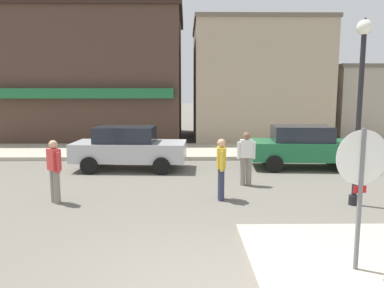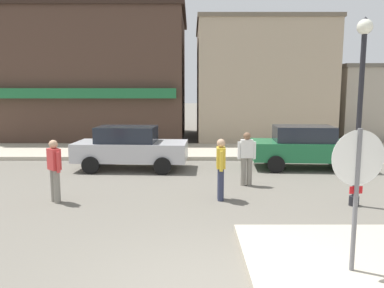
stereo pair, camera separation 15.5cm
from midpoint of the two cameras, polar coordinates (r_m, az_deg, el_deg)
kerb_far at (r=17.27m, az=0.13°, el=-1.06°), size 80.00×4.00×0.15m
stop_sign at (r=6.03m, az=23.64°, el=-5.20°), size 0.82×0.12×2.30m
lamp_post at (r=9.89m, az=23.92°, el=8.16°), size 0.36×0.36×4.54m
parked_car_nearest at (r=13.70m, az=-9.93°, el=-0.48°), size 4.08×2.04×1.56m
parked_car_second at (r=14.32m, az=16.44°, el=-0.32°), size 4.11×2.10×1.56m
pedestrian_crossing_near at (r=9.73m, az=4.02°, el=-3.55°), size 0.23×0.55×1.61m
pedestrian_crossing_far at (r=10.09m, az=-20.66°, el=-3.64°), size 0.45×0.45×1.61m
pedestrian_kerb_side at (r=11.30m, az=7.86°, el=-1.97°), size 0.55×0.22×1.61m
building_corner_shop at (r=23.70m, az=-15.66°, el=9.79°), size 11.37×8.25×7.27m
building_storefront_left_near at (r=22.73m, az=9.31°, el=9.23°), size 7.25×7.14×6.61m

